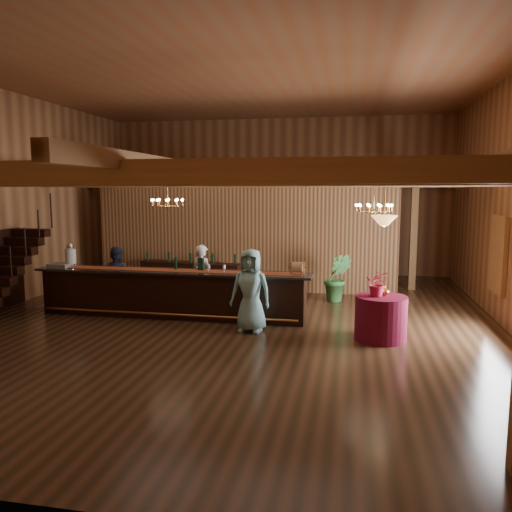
% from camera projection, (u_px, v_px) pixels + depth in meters
% --- Properties ---
extents(floor, '(14.00, 14.00, 0.00)m').
position_uv_depth(floor, '(232.00, 320.00, 11.54)').
color(floor, '#442919').
rests_on(floor, ground).
extents(ceiling, '(14.00, 14.00, 0.00)m').
position_uv_depth(ceiling, '(230.00, 73.00, 10.81)').
color(ceiling, brown).
rests_on(ceiling, wall_back).
extents(wall_back, '(12.00, 0.10, 5.50)m').
position_uv_depth(wall_back, '(277.00, 196.00, 17.99)').
color(wall_back, '#98663D').
rests_on(wall_back, floor).
extents(wall_front, '(12.00, 0.10, 5.50)m').
position_uv_depth(wall_front, '(40.00, 218.00, 4.37)').
color(wall_front, '#98663D').
rests_on(wall_front, floor).
extents(beam_grid, '(11.90, 13.90, 0.39)m').
position_uv_depth(beam_grid, '(236.00, 179.00, 11.61)').
color(beam_grid, '#A67541').
rests_on(beam_grid, wall_left).
extents(support_posts, '(9.20, 10.20, 3.20)m').
position_uv_depth(support_posts, '(226.00, 254.00, 10.85)').
color(support_posts, '#A67541').
rests_on(support_posts, floor).
extents(partition_wall, '(9.00, 0.18, 3.10)m').
position_uv_depth(partition_wall, '(243.00, 239.00, 14.84)').
color(partition_wall, olive).
rests_on(partition_wall, floor).
extents(window_right_back, '(0.12, 1.05, 1.75)m').
position_uv_depth(window_right_back, '(499.00, 254.00, 11.20)').
color(window_right_back, white).
rests_on(window_right_back, wall_right).
extents(backroom_boxes, '(4.10, 0.60, 1.10)m').
position_uv_depth(backroom_boxes, '(261.00, 263.00, 16.88)').
color(backroom_boxes, black).
rests_on(backroom_boxes, floor).
extents(tasting_bar, '(6.65, 0.91, 1.12)m').
position_uv_depth(tasting_bar, '(172.00, 293.00, 11.80)').
color(tasting_bar, black).
rests_on(tasting_bar, floor).
extents(beverage_dispenser, '(0.26, 0.26, 0.60)m').
position_uv_depth(beverage_dispenser, '(70.00, 255.00, 12.26)').
color(beverage_dispenser, silver).
rests_on(beverage_dispenser, tasting_bar).
extents(glass_rack_tray, '(0.50, 0.50, 0.10)m').
position_uv_depth(glass_rack_tray, '(61.00, 265.00, 12.23)').
color(glass_rack_tray, gray).
rests_on(glass_rack_tray, tasting_bar).
extents(raffle_drum, '(0.34, 0.24, 0.30)m').
position_uv_depth(raffle_drum, '(297.00, 267.00, 11.08)').
color(raffle_drum, '#9F683C').
rests_on(raffle_drum, tasting_bar).
extents(bar_bottle_0, '(0.07, 0.07, 0.30)m').
position_uv_depth(bar_bottle_0, '(176.00, 263.00, 11.82)').
color(bar_bottle_0, black).
rests_on(bar_bottle_0, tasting_bar).
extents(bar_bottle_1, '(0.07, 0.07, 0.30)m').
position_uv_depth(bar_bottle_1, '(199.00, 264.00, 11.71)').
color(bar_bottle_1, black).
rests_on(bar_bottle_1, tasting_bar).
extents(bar_bottle_2, '(0.07, 0.07, 0.30)m').
position_uv_depth(bar_bottle_2, '(200.00, 264.00, 11.70)').
color(bar_bottle_2, black).
rests_on(bar_bottle_2, tasting_bar).
extents(bar_bottle_3, '(0.07, 0.07, 0.30)m').
position_uv_depth(bar_bottle_3, '(203.00, 264.00, 11.69)').
color(bar_bottle_3, black).
rests_on(bar_bottle_3, tasting_bar).
extents(backbar_shelf, '(3.13, 0.85, 0.87)m').
position_uv_depth(backbar_shelf, '(191.00, 277.00, 14.74)').
color(backbar_shelf, black).
rests_on(backbar_shelf, floor).
extents(round_table, '(1.03, 1.03, 0.89)m').
position_uv_depth(round_table, '(381.00, 318.00, 9.98)').
color(round_table, maroon).
rests_on(round_table, floor).
extents(chandelier_left, '(0.80, 0.80, 0.67)m').
position_uv_depth(chandelier_left, '(168.00, 202.00, 12.26)').
color(chandelier_left, '#C58443').
rests_on(chandelier_left, beam_grid).
extents(chandelier_right, '(0.80, 0.80, 0.76)m').
position_uv_depth(chandelier_right, '(374.00, 208.00, 11.10)').
color(chandelier_right, '#C58443').
rests_on(chandelier_right, beam_grid).
extents(pendant_lamp, '(0.52, 0.52, 0.90)m').
position_uv_depth(pendant_lamp, '(384.00, 220.00, 9.72)').
color(pendant_lamp, '#C58443').
rests_on(pendant_lamp, beam_grid).
extents(bartender, '(0.71, 0.60, 1.64)m').
position_uv_depth(bartender, '(202.00, 277.00, 12.47)').
color(bartender, white).
rests_on(bartender, floor).
extents(staff_second, '(0.82, 0.68, 1.56)m').
position_uv_depth(staff_second, '(117.00, 277.00, 12.73)').
color(staff_second, '#24273B').
rests_on(staff_second, floor).
extents(guest, '(0.92, 0.65, 1.77)m').
position_uv_depth(guest, '(251.00, 290.00, 10.52)').
color(guest, '#83C7CB').
rests_on(guest, floor).
extents(floor_plant, '(0.72, 0.59, 1.31)m').
position_uv_depth(floor_plant, '(337.00, 278.00, 13.39)').
color(floor_plant, '#367333').
rests_on(floor_plant, floor).
extents(table_flowers, '(0.52, 0.46, 0.52)m').
position_uv_depth(table_flowers, '(378.00, 283.00, 9.88)').
color(table_flowers, '#B71F3C').
rests_on(table_flowers, round_table).
extents(table_vase, '(0.17, 0.17, 0.31)m').
position_uv_depth(table_vase, '(385.00, 288.00, 10.00)').
color(table_vase, '#C58443').
rests_on(table_vase, round_table).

